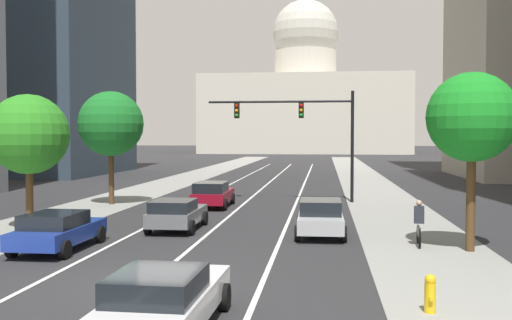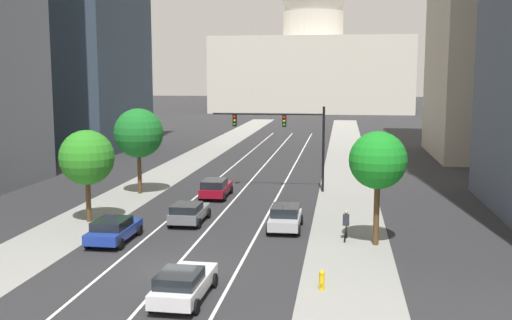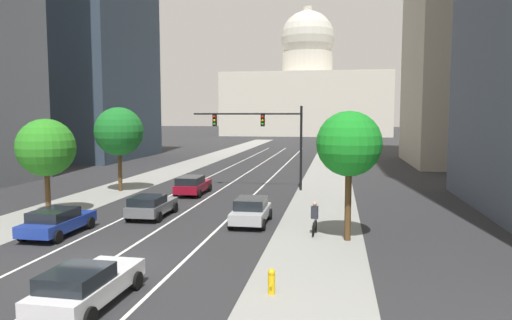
{
  "view_description": "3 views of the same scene",
  "coord_description": "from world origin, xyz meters",
  "px_view_note": "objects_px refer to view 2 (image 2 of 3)",
  "views": [
    {
      "loc": [
        4.84,
        -15.73,
        4.11
      ],
      "look_at": [
        -0.96,
        33.68,
        2.08
      ],
      "focal_mm": 41.01,
      "sensor_mm": 36.0,
      "label": 1
    },
    {
      "loc": [
        8.07,
        -27.84,
        9.44
      ],
      "look_at": [
        -0.51,
        31.99,
        0.92
      ],
      "focal_mm": 42.6,
      "sensor_mm": 36.0,
      "label": 2
    },
    {
      "loc": [
        9.44,
        -17.63,
        6.17
      ],
      "look_at": [
        2.42,
        23.32,
        2.22
      ],
      "focal_mm": 33.23,
      "sensor_mm": 36.0,
      "label": 3
    }
  ],
  "objects_px": {
    "car_white": "(183,284)",
    "car_crimson": "(216,188)",
    "capitol_building": "(313,62)",
    "traffic_signal_mast": "(288,131)",
    "car_gray": "(189,212)",
    "street_tree_mid_left": "(87,158)",
    "street_tree_near_right": "(378,161)",
    "car_silver": "(285,217)",
    "fire_hydrant": "(322,280)",
    "cyclist": "(346,225)",
    "car_blue": "(114,229)",
    "street_tree_near_left": "(138,133)"
  },
  "relations": [
    {
      "from": "cyclist",
      "to": "street_tree_mid_left",
      "type": "relative_size",
      "value": 0.29
    },
    {
      "from": "traffic_signal_mast",
      "to": "car_gray",
      "type": "bearing_deg",
      "value": -113.75
    },
    {
      "from": "street_tree_mid_left",
      "to": "street_tree_near_right",
      "type": "bearing_deg",
      "value": -9.04
    },
    {
      "from": "street_tree_near_right",
      "to": "car_white",
      "type": "bearing_deg",
      "value": -130.99
    },
    {
      "from": "car_crimson",
      "to": "cyclist",
      "type": "relative_size",
      "value": 2.64
    },
    {
      "from": "car_white",
      "to": "street_tree_mid_left",
      "type": "height_order",
      "value": "street_tree_mid_left"
    },
    {
      "from": "car_crimson",
      "to": "car_blue",
      "type": "bearing_deg",
      "value": 165.71
    },
    {
      "from": "street_tree_near_left",
      "to": "car_blue",
      "type": "bearing_deg",
      "value": -76.97
    },
    {
      "from": "car_blue",
      "to": "fire_hydrant",
      "type": "xyz_separation_m",
      "value": [
        11.98,
        -6.13,
        -0.27
      ]
    },
    {
      "from": "car_white",
      "to": "car_silver",
      "type": "relative_size",
      "value": 1.14
    },
    {
      "from": "street_tree_mid_left",
      "to": "street_tree_near_right",
      "type": "distance_m",
      "value": 18.34
    },
    {
      "from": "capitol_building",
      "to": "car_crimson",
      "type": "height_order",
      "value": "capitol_building"
    },
    {
      "from": "car_silver",
      "to": "fire_hydrant",
      "type": "relative_size",
      "value": 4.49
    },
    {
      "from": "car_gray",
      "to": "car_crimson",
      "type": "bearing_deg",
      "value": -0.3
    },
    {
      "from": "cyclist",
      "to": "capitol_building",
      "type": "bearing_deg",
      "value": 8.53
    },
    {
      "from": "car_white",
      "to": "car_blue",
      "type": "height_order",
      "value": "car_white"
    },
    {
      "from": "car_gray",
      "to": "capitol_building",
      "type": "bearing_deg",
      "value": -1.01
    },
    {
      "from": "car_white",
      "to": "street_tree_mid_left",
      "type": "relative_size",
      "value": 0.78
    },
    {
      "from": "car_white",
      "to": "cyclist",
      "type": "xyz_separation_m",
      "value": [
        6.8,
        10.57,
        0.12
      ]
    },
    {
      "from": "street_tree_mid_left",
      "to": "street_tree_near_left",
      "type": "relative_size",
      "value": 0.87
    },
    {
      "from": "car_gray",
      "to": "street_tree_mid_left",
      "type": "relative_size",
      "value": 0.7
    },
    {
      "from": "capitol_building",
      "to": "car_white",
      "type": "relative_size",
      "value": 10.63
    },
    {
      "from": "car_crimson",
      "to": "car_white",
      "type": "bearing_deg",
      "value": -172.56
    },
    {
      "from": "car_white",
      "to": "car_crimson",
      "type": "height_order",
      "value": "car_crimson"
    },
    {
      "from": "car_blue",
      "to": "car_silver",
      "type": "height_order",
      "value": "car_silver"
    },
    {
      "from": "capitol_building",
      "to": "traffic_signal_mast",
      "type": "distance_m",
      "value": 111.04
    },
    {
      "from": "capitol_building",
      "to": "street_tree_mid_left",
      "type": "xyz_separation_m",
      "value": [
        -8.08,
        -123.04,
        -8.59
      ]
    },
    {
      "from": "street_tree_near_right",
      "to": "capitol_building",
      "type": "bearing_deg",
      "value": 94.55
    },
    {
      "from": "street_tree_mid_left",
      "to": "traffic_signal_mast",
      "type": "bearing_deg",
      "value": 46.4
    },
    {
      "from": "capitol_building",
      "to": "car_crimson",
      "type": "bearing_deg",
      "value": -90.78
    },
    {
      "from": "car_crimson",
      "to": "fire_hydrant",
      "type": "relative_size",
      "value": 4.99
    },
    {
      "from": "fire_hydrant",
      "to": "capitol_building",
      "type": "bearing_deg",
      "value": 93.12
    },
    {
      "from": "capitol_building",
      "to": "fire_hydrant",
      "type": "bearing_deg",
      "value": -86.88
    },
    {
      "from": "cyclist",
      "to": "fire_hydrant",
      "type": "bearing_deg",
      "value": 177.5
    },
    {
      "from": "car_gray",
      "to": "traffic_signal_mast",
      "type": "relative_size",
      "value": 0.46
    },
    {
      "from": "car_white",
      "to": "street_tree_near_right",
      "type": "distance_m",
      "value": 13.51
    },
    {
      "from": "car_gray",
      "to": "street_tree_mid_left",
      "type": "bearing_deg",
      "value": 93.73
    },
    {
      "from": "car_blue",
      "to": "fire_hydrant",
      "type": "relative_size",
      "value": 4.91
    },
    {
      "from": "car_white",
      "to": "cyclist",
      "type": "distance_m",
      "value": 12.57
    },
    {
      "from": "car_gray",
      "to": "car_crimson",
      "type": "height_order",
      "value": "car_crimson"
    },
    {
      "from": "car_blue",
      "to": "street_tree_mid_left",
      "type": "xyz_separation_m",
      "value": [
        -3.39,
        4.41,
        3.44
      ]
    },
    {
      "from": "street_tree_mid_left",
      "to": "car_white",
      "type": "bearing_deg",
      "value": -52.61
    },
    {
      "from": "capitol_building",
      "to": "traffic_signal_mast",
      "type": "relative_size",
      "value": 5.42
    },
    {
      "from": "car_white",
      "to": "fire_hydrant",
      "type": "height_order",
      "value": "car_white"
    },
    {
      "from": "cyclist",
      "to": "street_tree_near_left",
      "type": "relative_size",
      "value": 0.25
    },
    {
      "from": "car_silver",
      "to": "traffic_signal_mast",
      "type": "xyz_separation_m",
      "value": [
        -1.03,
        12.58,
        4.16
      ]
    },
    {
      "from": "street_tree_near_left",
      "to": "traffic_signal_mast",
      "type": "bearing_deg",
      "value": 13.53
    },
    {
      "from": "cyclist",
      "to": "street_tree_near_right",
      "type": "distance_m",
      "value": 4.32
    },
    {
      "from": "car_crimson",
      "to": "fire_hydrant",
      "type": "xyz_separation_m",
      "value": [
        8.85,
        -19.26,
        -0.33
      ]
    },
    {
      "from": "capitol_building",
      "to": "traffic_signal_mast",
      "type": "height_order",
      "value": "capitol_building"
    }
  ]
}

